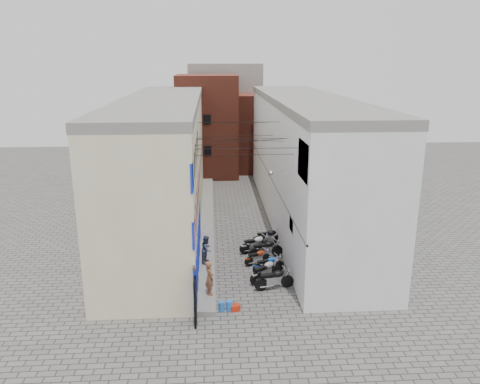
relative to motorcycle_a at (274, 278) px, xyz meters
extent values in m
plane|color=#5C5956|center=(-1.44, -2.53, -0.61)|extent=(90.00, 90.00, 0.00)
cube|color=slate|center=(-3.49, 10.47, -0.49)|extent=(0.90, 26.00, 0.25)
cube|color=beige|center=(-6.44, 10.47, 3.64)|extent=(5.00, 26.00, 8.50)
cube|color=#B5666C|center=(-3.98, 10.47, 3.39)|extent=(0.10, 26.00, 0.80)
cube|color=#0D25CE|center=(-3.97, 2.37, 0.69)|extent=(0.12, 10.20, 2.40)
cube|color=#0D25CE|center=(-3.99, 2.37, 4.69)|extent=(0.10, 10.20, 4.00)
cube|color=slate|center=(-6.44, 10.47, 8.14)|extent=(5.10, 26.00, 0.50)
cube|color=black|center=(-3.96, -2.93, 0.49)|extent=(0.10, 1.20, 2.20)
cube|color=silver|center=(3.56, 10.47, 3.64)|extent=(5.00, 26.00, 8.50)
cube|color=#0D25CE|center=(1.11, -1.03, 6.39)|extent=(0.10, 2.40, 1.80)
cube|color=white|center=(1.12, 1.47, 2.39)|extent=(0.08, 1.00, 0.70)
cylinder|color=#B2B2B7|center=(0.71, 4.47, 4.59)|extent=(0.80, 0.06, 0.06)
sphere|color=#B2B2B7|center=(0.31, 4.47, 4.49)|extent=(0.28, 0.28, 0.28)
cube|color=slate|center=(3.56, 10.47, 8.14)|extent=(5.10, 26.00, 0.50)
cube|color=slate|center=(1.10, 10.47, 2.79)|extent=(0.10, 26.00, 0.12)
cube|color=maroon|center=(-3.44, 25.47, 4.39)|extent=(6.00, 6.00, 10.00)
cube|color=maroon|center=(1.56, 27.47, 3.39)|extent=(5.00, 6.00, 8.00)
cube|color=slate|center=(-1.44, 31.47, 4.89)|extent=(8.00, 5.00, 11.00)
cube|color=black|center=(-1.44, 22.67, 0.59)|extent=(2.00, 0.30, 2.40)
cylinder|color=black|center=(-1.44, -0.53, 6.89)|extent=(5.20, 0.02, 0.02)
cylinder|color=black|center=(-1.44, 1.47, 6.19)|extent=(5.20, 0.02, 0.02)
cylinder|color=black|center=(-1.44, 3.97, 6.59)|extent=(5.20, 0.02, 0.02)
cylinder|color=black|center=(-1.44, 6.47, 7.19)|extent=(5.20, 0.02, 0.02)
cylinder|color=black|center=(-1.44, 9.47, 5.89)|extent=(5.20, 0.02, 0.02)
cylinder|color=black|center=(-1.44, 12.47, 6.39)|extent=(5.20, 0.02, 0.02)
cylinder|color=black|center=(-1.44, 2.47, 6.69)|extent=(5.65, 2.07, 0.02)
cylinder|color=black|center=(-1.44, 5.47, 6.29)|extent=(5.80, 1.58, 0.02)
imported|color=brown|center=(-3.33, -0.83, 0.52)|extent=(0.64, 0.76, 1.76)
imported|color=#383F55|center=(-3.48, 2.97, 0.44)|extent=(0.86, 0.96, 1.61)
cylinder|color=blue|center=(-2.40, -2.03, -0.36)|extent=(0.43, 0.43, 0.51)
cylinder|color=blue|center=(-2.77, -2.03, -0.38)|extent=(0.34, 0.34, 0.46)
cube|color=#B2230C|center=(-2.16, -2.03, -0.47)|extent=(0.54, 0.47, 0.29)
camera|label=1|loc=(-3.16, -21.79, 10.87)|focal=35.00mm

